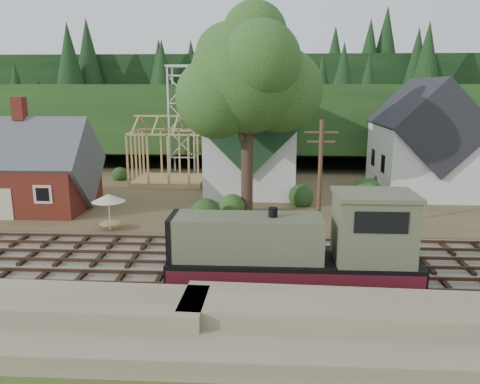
# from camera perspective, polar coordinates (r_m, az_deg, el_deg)

# --- Properties ---
(ground) EXTENTS (140.00, 140.00, 0.00)m
(ground) POSITION_cam_1_polar(r_m,az_deg,el_deg) (27.40, -4.26, -8.86)
(ground) COLOR #384C1E
(ground) RESTS_ON ground
(embankment) EXTENTS (64.00, 5.00, 1.60)m
(embankment) POSITION_cam_1_polar(r_m,az_deg,el_deg) (19.83, -7.55, -17.84)
(embankment) COLOR #7F7259
(embankment) RESTS_ON ground
(railroad_bed) EXTENTS (64.00, 11.00, 0.16)m
(railroad_bed) POSITION_cam_1_polar(r_m,az_deg,el_deg) (27.37, -4.27, -8.70)
(railroad_bed) COLOR #726B5B
(railroad_bed) RESTS_ON ground
(village_flat) EXTENTS (64.00, 26.00, 0.30)m
(village_flat) POSITION_cam_1_polar(r_m,az_deg,el_deg) (44.51, -1.31, -0.18)
(village_flat) COLOR brown
(village_flat) RESTS_ON ground
(hillside) EXTENTS (70.00, 28.96, 12.74)m
(hillside) POSITION_cam_1_polar(r_m,az_deg,el_deg) (68.10, 0.26, 4.17)
(hillside) COLOR #1E3F19
(hillside) RESTS_ON ground
(ridge) EXTENTS (80.00, 20.00, 12.00)m
(ridge) POSITION_cam_1_polar(r_m,az_deg,el_deg) (83.94, 0.81, 5.78)
(ridge) COLOR black
(ridge) RESTS_ON ground
(depot) EXTENTS (10.80, 7.41, 9.00)m
(depot) POSITION_cam_1_polar(r_m,az_deg,el_deg) (41.69, -24.65, 2.08)
(depot) COLOR #5B1E14
(depot) RESTS_ON village_flat
(church) EXTENTS (8.40, 15.17, 13.00)m
(church) POSITION_cam_1_polar(r_m,az_deg,el_deg) (45.23, 1.36, 6.49)
(church) COLOR silver
(church) RESTS_ON village_flat
(farmhouse) EXTENTS (8.40, 10.80, 10.60)m
(farmhouse) POSITION_cam_1_polar(r_m,az_deg,el_deg) (46.89, 21.37, 5.46)
(farmhouse) COLOR silver
(farmhouse) RESTS_ON village_flat
(timber_frame) EXTENTS (8.20, 6.20, 6.99)m
(timber_frame) POSITION_cam_1_polar(r_m,az_deg,el_deg) (48.67, -8.04, 4.53)
(timber_frame) COLOR tan
(timber_frame) RESTS_ON village_flat
(lattice_tower) EXTENTS (3.20, 3.20, 12.12)m
(lattice_tower) POSITION_cam_1_polar(r_m,az_deg,el_deg) (54.09, -7.03, 12.56)
(lattice_tower) COLOR silver
(lattice_tower) RESTS_ON village_flat
(big_tree) EXTENTS (10.90, 8.40, 14.70)m
(big_tree) POSITION_cam_1_polar(r_m,az_deg,el_deg) (35.37, 1.18, 12.95)
(big_tree) COLOR #38281E
(big_tree) RESTS_ON village_flat
(telegraph_pole_near) EXTENTS (2.20, 0.28, 8.00)m
(telegraph_pole_near) POSITION_cam_1_polar(r_m,az_deg,el_deg) (31.22, 9.71, 1.79)
(telegraph_pole_near) COLOR #4C331E
(telegraph_pole_near) RESTS_ON ground
(locomotive) EXTENTS (12.29, 3.07, 4.91)m
(locomotive) POSITION_cam_1_polar(r_m,az_deg,el_deg) (23.69, 7.63, -6.85)
(locomotive) COLOR black
(locomotive) RESTS_ON railroad_bed
(car_blue) EXTENTS (1.83, 3.66, 1.20)m
(car_blue) POSITION_cam_1_polar(r_m,az_deg,el_deg) (39.62, -22.33, -1.64)
(car_blue) COLOR #5681B9
(car_blue) RESTS_ON village_flat
(car_green) EXTENTS (4.14, 2.44, 1.29)m
(car_green) POSITION_cam_1_polar(r_m,az_deg,el_deg) (46.18, -26.67, -0.06)
(car_green) COLOR #8DB57D
(car_green) RESTS_ON village_flat
(car_red) EXTENTS (4.64, 2.94, 1.19)m
(car_red) POSITION_cam_1_polar(r_m,az_deg,el_deg) (49.14, 26.09, 0.63)
(car_red) COLOR red
(car_red) RESTS_ON village_flat
(patio_set) EXTENTS (2.29, 2.29, 2.55)m
(patio_set) POSITION_cam_1_polar(r_m,az_deg,el_deg) (33.47, -15.72, -0.88)
(patio_set) COLOR silver
(patio_set) RESTS_ON village_flat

